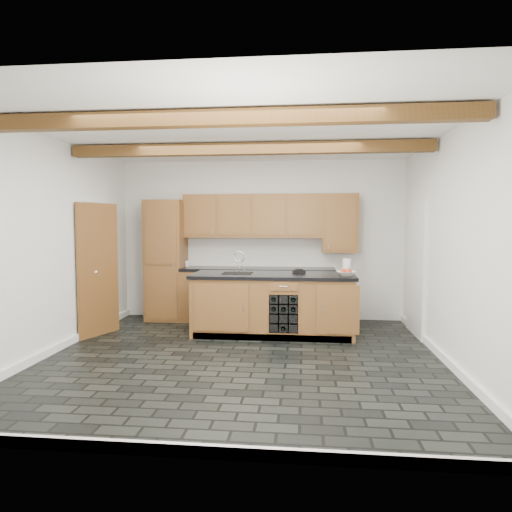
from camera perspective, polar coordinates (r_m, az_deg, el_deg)
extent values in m
plane|color=black|center=(5.90, -1.72, -12.59)|extent=(5.00, 5.00, 0.00)
plane|color=white|center=(8.14, 0.62, 2.00)|extent=(5.00, 0.00, 5.00)
plane|color=white|center=(6.49, -24.20, 1.14)|extent=(0.00, 5.00, 5.00)
plane|color=white|center=(5.87, 23.20, 0.90)|extent=(0.00, 5.00, 5.00)
plane|color=white|center=(5.76, -1.78, 15.16)|extent=(5.00, 5.00, 0.00)
cube|color=brown|center=(4.58, -3.90, 16.80)|extent=(4.90, 0.15, 0.15)
cube|color=brown|center=(6.33, -1.03, 13.23)|extent=(4.90, 0.15, 0.15)
cube|color=white|center=(6.68, -23.71, -10.51)|extent=(0.04, 5.00, 0.10)
cube|color=white|center=(6.08, 22.66, -11.90)|extent=(0.04, 5.00, 0.10)
cube|color=white|center=(3.61, -7.48, -22.99)|extent=(5.00, 0.04, 0.10)
cube|color=white|center=(7.65, -19.03, -1.20)|extent=(0.06, 0.94, 2.04)
cube|color=brown|center=(7.27, -19.12, -1.62)|extent=(0.31, 0.77, 2.00)
cube|color=white|center=(7.33, 19.44, -1.43)|extent=(0.06, 0.98, 2.04)
cube|color=black|center=(7.34, 19.62, -1.58)|extent=(0.02, 0.86, 1.96)
cube|color=brown|center=(8.19, -11.15, -0.52)|extent=(0.65, 0.60, 2.10)
cube|color=brown|center=(7.94, 0.23, -5.02)|extent=(2.60, 0.60, 0.88)
cube|color=black|center=(7.88, 0.23, -1.68)|extent=(2.64, 0.62, 0.05)
cube|color=white|center=(8.15, 0.44, 0.52)|extent=(2.60, 0.02, 0.52)
cube|color=brown|center=(7.98, -0.39, 5.01)|extent=(2.40, 0.35, 0.75)
cube|color=brown|center=(7.95, 10.44, 4.05)|extent=(0.60, 0.35, 1.00)
cube|color=brown|center=(7.03, 2.14, -6.20)|extent=(2.40, 0.90, 0.88)
cube|color=black|center=(6.96, 2.15, -2.43)|extent=(2.46, 0.96, 0.05)
cube|color=brown|center=(6.66, -4.36, -6.43)|extent=(0.80, 0.02, 0.70)
cube|color=brown|center=(6.57, 10.22, -6.63)|extent=(0.60, 0.02, 0.70)
cube|color=black|center=(6.72, 3.50, -7.02)|extent=(0.42, 0.30, 0.56)
cylinder|color=black|center=(6.65, 2.29, -5.30)|extent=(0.07, 0.26, 0.07)
cylinder|color=black|center=(6.68, 2.28, -6.48)|extent=(0.07, 0.26, 0.07)
cylinder|color=black|center=(6.67, 3.49, -6.50)|extent=(0.07, 0.26, 0.07)
cylinder|color=black|center=(6.64, 4.71, -5.32)|extent=(0.07, 0.26, 0.07)
cylinder|color=black|center=(6.67, 4.70, -6.51)|extent=(0.07, 0.26, 0.07)
cylinder|color=black|center=(6.73, 3.48, -8.84)|extent=(0.07, 0.26, 0.07)
cube|color=black|center=(7.02, -2.34, -2.22)|extent=(0.45, 0.40, 0.02)
cylinder|color=silver|center=(7.18, -2.13, -1.23)|extent=(0.02, 0.02, 0.20)
torus|color=silver|center=(7.17, -2.13, -0.12)|extent=(0.18, 0.02, 0.18)
cylinder|color=silver|center=(7.20, -2.76, -1.70)|extent=(0.02, 0.02, 0.08)
cylinder|color=silver|center=(7.18, -1.50, -1.71)|extent=(0.02, 0.02, 0.08)
cube|color=black|center=(7.12, 5.40, -1.93)|extent=(0.21, 0.15, 0.04)
cylinder|color=black|center=(7.12, 5.40, -1.70)|extent=(0.13, 0.13, 0.02)
imported|color=silver|center=(6.80, 11.18, -2.16)|extent=(0.31, 0.31, 0.07)
sphere|color=red|center=(6.80, 11.60, -1.86)|extent=(0.07, 0.07, 0.07)
sphere|color=orange|center=(6.85, 11.28, -1.81)|extent=(0.07, 0.07, 0.07)
sphere|color=#5C8B25|center=(6.82, 10.83, -1.83)|extent=(0.07, 0.07, 0.07)
sphere|color=red|center=(6.77, 10.86, -1.88)|extent=(0.07, 0.07, 0.07)
sphere|color=#C55916|center=(6.75, 11.34, -1.90)|extent=(0.07, 0.07, 0.07)
cylinder|color=white|center=(7.10, 11.29, -1.26)|extent=(0.13, 0.13, 0.23)
imported|color=white|center=(8.20, -8.60, -0.97)|extent=(0.13, 0.13, 0.10)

